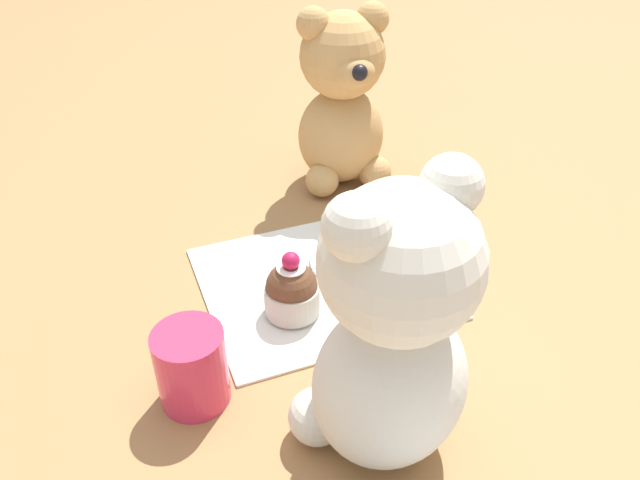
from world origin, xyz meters
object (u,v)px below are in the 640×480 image
(teddy_bear_tan, at_px, (342,101))
(juice_glass, at_px, (192,367))
(saucer_plate, at_px, (354,260))
(cupcake_near_tan_bear, at_px, (355,239))
(cupcake_near_cream_bear, at_px, (292,291))
(teddy_bear_cream, at_px, (391,332))

(teddy_bear_tan, relative_size, juice_glass, 3.17)
(teddy_bear_tan, relative_size, saucer_plate, 2.38)
(saucer_plate, relative_size, cupcake_near_tan_bear, 1.43)
(juice_glass, bearing_deg, teddy_bear_tan, -131.04)
(cupcake_near_cream_bear, distance_m, cupcake_near_tan_bear, 0.10)
(teddy_bear_cream, relative_size, cupcake_near_cream_bear, 3.48)
(teddy_bear_tan, height_order, cupcake_near_cream_bear, teddy_bear_tan)
(juice_glass, bearing_deg, cupcake_near_tan_bear, -149.41)
(teddy_bear_tan, bearing_deg, cupcake_near_cream_bear, -118.88)
(cupcake_near_cream_bear, relative_size, juice_glass, 0.97)
(cupcake_near_cream_bear, distance_m, saucer_plate, 0.10)
(cupcake_near_cream_bear, relative_size, saucer_plate, 0.73)
(cupcake_near_cream_bear, height_order, cupcake_near_tan_bear, cupcake_near_tan_bear)
(cupcake_near_cream_bear, distance_m, juice_glass, 0.13)
(teddy_bear_cream, height_order, cupcake_near_cream_bear, teddy_bear_cream)
(teddy_bear_cream, relative_size, juice_glass, 3.37)
(teddy_bear_cream, xyz_separation_m, teddy_bear_tan, (-0.13, -0.39, -0.01))
(saucer_plate, bearing_deg, cupcake_near_tan_bear, 45.00)
(teddy_bear_cream, bearing_deg, cupcake_near_tan_bear, -123.86)
(teddy_bear_tan, bearing_deg, teddy_bear_cream, -104.44)
(cupcake_near_tan_bear, xyz_separation_m, juice_glass, (0.20, 0.12, -0.00))
(teddy_bear_cream, bearing_deg, cupcake_near_cream_bear, -99.51)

